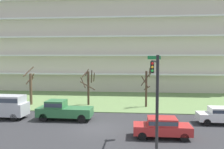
{
  "coord_description": "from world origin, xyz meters",
  "views": [
    {
      "loc": [
        3.45,
        -20.84,
        6.2
      ],
      "look_at": [
        0.8,
        6.0,
        4.31
      ],
      "focal_mm": 39.23,
      "sensor_mm": 36.0,
      "label": 1
    }
  ],
  "objects": [
    {
      "name": "apartment_building",
      "position": [
        0.0,
        28.65,
        9.84
      ],
      "size": [
        50.23,
        14.25,
        19.68
      ],
      "color": "beige",
      "rests_on": "ground"
    },
    {
      "name": "ground",
      "position": [
        0.0,
        0.0,
        0.0
      ],
      "size": [
        160.0,
        160.0,
        0.0
      ],
      "primitive_type": "plane",
      "color": "#2D2D30"
    },
    {
      "name": "sedan_white_near_right",
      "position": [
        11.42,
        2.5,
        0.87
      ],
      "size": [
        4.41,
        1.84,
        1.57
      ],
      "rotation": [
        0.0,
        0.0,
        3.15
      ],
      "color": "white",
      "rests_on": "ground"
    },
    {
      "name": "van_silver_near_left",
      "position": [
        -10.18,
        2.5,
        1.4
      ],
      "size": [
        5.27,
        2.19,
        2.36
      ],
      "rotation": [
        0.0,
        0.0,
        3.11
      ],
      "color": "#B7BABF",
      "rests_on": "ground"
    },
    {
      "name": "sedan_red_center_left",
      "position": [
        5.47,
        -2.0,
        0.87
      ],
      "size": [
        4.42,
        1.85,
        1.57
      ],
      "rotation": [
        0.0,
        0.0,
        0.01
      ],
      "color": "#B22828",
      "rests_on": "ground"
    },
    {
      "name": "pickup_green_center_right",
      "position": [
        -3.78,
        2.5,
        1.02
      ],
      "size": [
        5.43,
        2.08,
        1.95
      ],
      "rotation": [
        0.0,
        0.0,
        3.13
      ],
      "color": "#2D6B3D",
      "rests_on": "ground"
    },
    {
      "name": "tree_far_left",
      "position": [
        -10.19,
        9.54,
        2.37
      ],
      "size": [
        1.59,
        1.49,
        5.0
      ],
      "color": "brown",
      "rests_on": "ground"
    },
    {
      "name": "grass_lawn_strip",
      "position": [
        0.0,
        14.0,
        0.04
      ],
      "size": [
        80.0,
        16.0,
        0.08
      ],
      "primitive_type": "cube",
      "color": "#66844C",
      "rests_on": "ground"
    },
    {
      "name": "traffic_signal_mast",
      "position": [
        4.68,
        -4.84,
        4.34
      ],
      "size": [
        0.9,
        5.26,
        6.34
      ],
      "color": "black",
      "rests_on": "ground"
    },
    {
      "name": "tree_center",
      "position": [
        4.76,
        9.52,
        2.65
      ],
      "size": [
        1.34,
        1.35,
        5.81
      ],
      "color": "#423023",
      "rests_on": "ground"
    },
    {
      "name": "tree_left",
      "position": [
        -2.66,
        9.99,
        2.6
      ],
      "size": [
        2.17,
        2.04,
        4.71
      ],
      "color": "#423023",
      "rests_on": "ground"
    }
  ]
}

